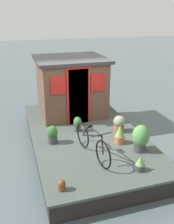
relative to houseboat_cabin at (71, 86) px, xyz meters
The scene contains 11 objects.
ground_plane 2.15m from the houseboat_cabin, behind, with size 60.00×60.00×0.00m, color #4C5B60.
houseboat_deck 1.99m from the houseboat_cabin, behind, with size 5.39×3.03×0.50m.
houseboat_cabin is the anchor object (origin of this frame).
bicycle 2.95m from the houseboat_cabin, behind, with size 1.68×0.50×0.79m.
potted_plant_mint 1.63m from the houseboat_cabin, behind, with size 0.23×0.23×0.44m.
potted_plant_sage 2.29m from the houseboat_cabin, 152.85° to the left, with size 0.28×0.28×0.49m.
potted_plant_succulent 3.20m from the houseboat_cabin, 161.29° to the right, with size 0.42×0.42×0.69m.
potted_plant_basil 3.87m from the houseboat_cabin, behind, with size 0.22×0.22×0.33m.
potted_plant_lavender 2.18m from the houseboat_cabin, 152.43° to the right, with size 0.34×0.34×0.48m.
potted_plant_fern 2.66m from the houseboat_cabin, 164.45° to the right, with size 0.27×0.27×0.51m.
mooring_bollard 4.15m from the houseboat_cabin, 163.35° to the left, with size 0.16×0.16×0.23m.
Camera 1 is at (-6.33, 1.89, 3.78)m, focal length 40.86 mm.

